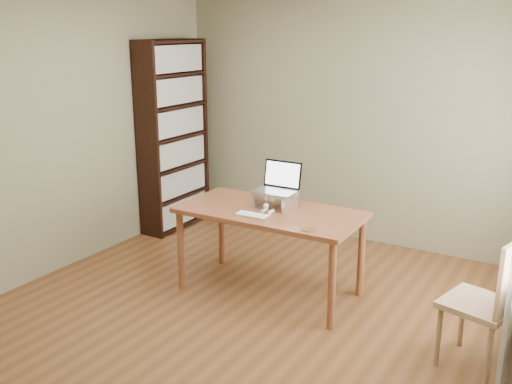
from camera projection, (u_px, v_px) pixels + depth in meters
name	position (u px, v px, depth m)	size (l,w,h in m)	color
room	(238.00, 160.00, 4.09)	(4.04, 4.54, 2.64)	#593617
bookshelf	(174.00, 136.00, 6.36)	(0.30, 0.90, 2.10)	black
desk	(270.00, 220.00, 4.79)	(1.55, 0.80, 0.75)	brown
laptop_stand	(275.00, 198.00, 4.81)	(0.32, 0.25, 0.13)	silver
laptop	(279.00, 184.00, 4.83)	(0.35, 0.29, 0.24)	silver
keyboard	(252.00, 215.00, 4.61)	(0.29, 0.13, 0.02)	silver
coaster	(308.00, 230.00, 4.30)	(0.11, 0.11, 0.01)	brown
cat	(279.00, 200.00, 4.83)	(0.24, 0.48, 0.15)	#443D35
chair	(491.00, 298.00, 3.72)	(0.51, 0.51, 0.96)	tan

